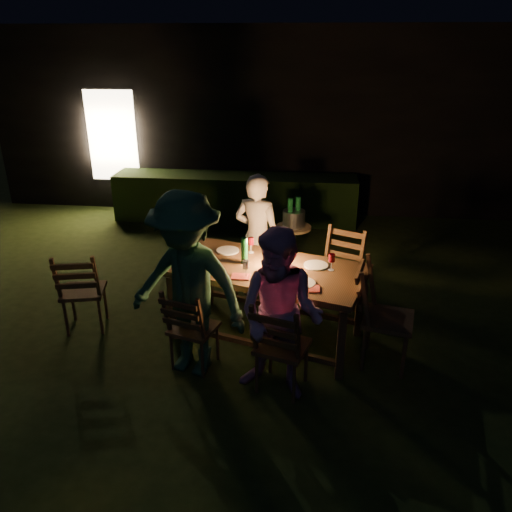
# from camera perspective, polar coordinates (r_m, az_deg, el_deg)

# --- Properties ---
(garden_envelope) EXTENTS (40.00, 40.00, 3.20)m
(garden_envelope) POSITION_cam_1_polar(r_m,az_deg,el_deg) (10.88, 2.08, 16.22)
(garden_envelope) COLOR black
(garden_envelope) RESTS_ON ground
(dining_table) EXTENTS (2.17, 1.50, 0.82)m
(dining_table) POSITION_cam_1_polar(r_m,az_deg,el_deg) (5.11, 1.25, -2.09)
(dining_table) COLOR #443016
(dining_table) RESTS_ON ground
(chair_near_left) EXTENTS (0.51, 0.53, 0.91)m
(chair_near_left) POSITION_cam_1_polar(r_m,az_deg,el_deg) (4.91, -7.14, -9.67)
(chair_near_left) COLOR #443016
(chair_near_left) RESTS_ON ground
(chair_near_right) EXTENTS (0.55, 0.57, 0.97)m
(chair_near_right) POSITION_cam_1_polar(r_m,az_deg,el_deg) (4.58, 2.90, -11.95)
(chair_near_right) COLOR #443016
(chair_near_right) RESTS_ON ground
(chair_far_left) EXTENTS (0.54, 0.56, 0.91)m
(chair_far_left) POSITION_cam_1_polar(r_m,az_deg,el_deg) (6.11, -0.02, -2.45)
(chair_far_left) COLOR #443016
(chair_far_left) RESTS_ON ground
(chair_far_right) EXTENTS (0.62, 0.64, 1.03)m
(chair_far_right) POSITION_cam_1_polar(r_m,az_deg,el_deg) (5.82, 9.13, -3.77)
(chair_far_right) COLOR #443016
(chair_far_right) RESTS_ON ground
(chair_end) EXTENTS (0.61, 0.58, 1.08)m
(chair_end) POSITION_cam_1_polar(r_m,az_deg,el_deg) (5.05, 14.42, -8.60)
(chair_end) COLOR #443016
(chair_end) RESTS_ON ground
(chair_spare) EXTENTS (0.53, 0.56, 0.98)m
(chair_spare) POSITION_cam_1_polar(r_m,az_deg,el_deg) (5.77, -18.98, -5.23)
(chair_spare) COLOR #443016
(chair_spare) RESTS_ON ground
(person_house_side) EXTENTS (0.65, 0.52, 1.56)m
(person_house_side) POSITION_cam_1_polar(r_m,az_deg,el_deg) (5.95, 0.16, 2.12)
(person_house_side) COLOR beige
(person_house_side) RESTS_ON ground
(person_opp_right) EXTENTS (0.90, 0.79, 1.57)m
(person_opp_right) POSITION_cam_1_polar(r_m,az_deg,el_deg) (4.27, 2.80, -6.92)
(person_opp_right) COLOR #C688B7
(person_opp_right) RESTS_ON ground
(person_opp_left) EXTENTS (1.30, 0.97, 1.79)m
(person_opp_left) POSITION_cam_1_polar(r_m,az_deg,el_deg) (4.57, -7.84, -3.46)
(person_opp_left) COLOR #2B5739
(person_opp_left) RESTS_ON ground
(lantern) EXTENTS (0.16, 0.16, 0.35)m
(lantern) POSITION_cam_1_polar(r_m,az_deg,el_deg) (5.04, 2.02, 0.49)
(lantern) COLOR white
(lantern) RESTS_ON dining_table
(plate_far_left) EXTENTS (0.25, 0.25, 0.01)m
(plate_far_left) POSITION_cam_1_polar(r_m,az_deg,el_deg) (5.46, -3.24, 0.63)
(plate_far_left) COLOR white
(plate_far_left) RESTS_ON dining_table
(plate_near_left) EXTENTS (0.25, 0.25, 0.01)m
(plate_near_left) POSITION_cam_1_polar(r_m,az_deg,el_deg) (5.11, -5.40, -1.13)
(plate_near_left) COLOR white
(plate_near_left) RESTS_ON dining_table
(plate_far_right) EXTENTS (0.25, 0.25, 0.01)m
(plate_far_right) POSITION_cam_1_polar(r_m,az_deg,el_deg) (5.14, 6.85, -1.05)
(plate_far_right) COLOR white
(plate_far_right) RESTS_ON dining_table
(plate_near_right) EXTENTS (0.25, 0.25, 0.01)m
(plate_near_right) POSITION_cam_1_polar(r_m,az_deg,el_deg) (4.75, 5.33, -3.08)
(plate_near_right) COLOR white
(plate_near_right) RESTS_ON dining_table
(wineglass_a) EXTENTS (0.06, 0.06, 0.18)m
(wineglass_a) POSITION_cam_1_polar(r_m,az_deg,el_deg) (5.39, -0.59, 1.25)
(wineglass_a) COLOR #59070F
(wineglass_a) RESTS_ON dining_table
(wineglass_b) EXTENTS (0.06, 0.06, 0.18)m
(wineglass_b) POSITION_cam_1_polar(r_m,az_deg,el_deg) (5.23, -6.57, 0.40)
(wineglass_b) COLOR #59070F
(wineglass_b) RESTS_ON dining_table
(wineglass_c) EXTENTS (0.06, 0.06, 0.18)m
(wineglass_c) POSITION_cam_1_polar(r_m,az_deg,el_deg) (4.71, 3.40, -2.20)
(wineglass_c) COLOR #59070F
(wineglass_c) RESTS_ON dining_table
(wineglass_d) EXTENTS (0.06, 0.06, 0.18)m
(wineglass_d) POSITION_cam_1_polar(r_m,az_deg,el_deg) (5.03, 8.61, -0.70)
(wineglass_d) COLOR #59070F
(wineglass_d) RESTS_ON dining_table
(wineglass_e) EXTENTS (0.06, 0.06, 0.18)m
(wineglass_e) POSITION_cam_1_polar(r_m,az_deg,el_deg) (4.83, -1.15, -1.49)
(wineglass_e) COLOR silver
(wineglass_e) RESTS_ON dining_table
(bottle_table) EXTENTS (0.07, 0.07, 0.28)m
(bottle_table) POSITION_cam_1_polar(r_m,az_deg,el_deg) (5.11, -1.33, 0.62)
(bottle_table) COLOR #0F471E
(bottle_table) RESTS_ON dining_table
(napkin_left) EXTENTS (0.18, 0.14, 0.01)m
(napkin_left) POSITION_cam_1_polar(r_m,az_deg,el_deg) (4.86, -1.78, -2.36)
(napkin_left) COLOR red
(napkin_left) RESTS_ON dining_table
(napkin_right) EXTENTS (0.18, 0.14, 0.01)m
(napkin_right) POSITION_cam_1_polar(r_m,az_deg,el_deg) (4.66, 6.19, -3.71)
(napkin_right) COLOR red
(napkin_right) RESTS_ON dining_table
(phone) EXTENTS (0.14, 0.07, 0.01)m
(phone) POSITION_cam_1_polar(r_m,az_deg,el_deg) (5.08, -6.52, -1.38)
(phone) COLOR black
(phone) RESTS_ON dining_table
(side_table) EXTENTS (0.48, 0.48, 0.64)m
(side_table) POSITION_cam_1_polar(r_m,az_deg,el_deg) (6.77, 4.30, 2.82)
(side_table) COLOR olive
(side_table) RESTS_ON ground
(ice_bucket) EXTENTS (0.30, 0.30, 0.22)m
(ice_bucket) POSITION_cam_1_polar(r_m,az_deg,el_deg) (6.71, 4.35, 4.30)
(ice_bucket) COLOR #A5A8AD
(ice_bucket) RESTS_ON side_table
(bottle_bucket_a) EXTENTS (0.07, 0.07, 0.32)m
(bottle_bucket_a) POSITION_cam_1_polar(r_m,az_deg,el_deg) (6.65, 3.92, 4.61)
(bottle_bucket_a) COLOR #0F471E
(bottle_bucket_a) RESTS_ON side_table
(bottle_bucket_b) EXTENTS (0.07, 0.07, 0.32)m
(bottle_bucket_b) POSITION_cam_1_polar(r_m,az_deg,el_deg) (6.73, 4.80, 4.80)
(bottle_bucket_b) COLOR #0F471E
(bottle_bucket_b) RESTS_ON side_table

